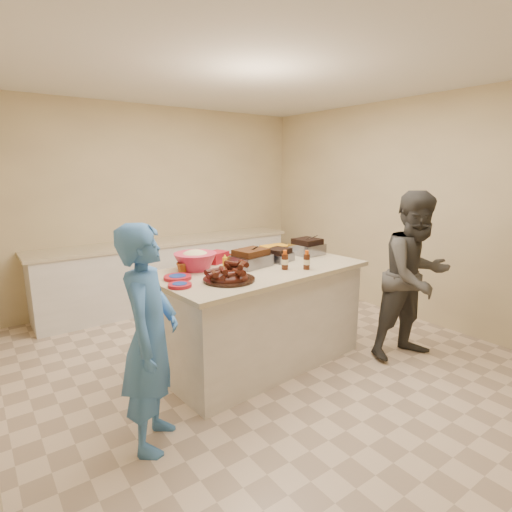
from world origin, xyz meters
TOP-DOWN VIEW (x-y plane):
  - room at (0.00, 0.00)m, footprint 4.50×5.00m
  - back_counter at (0.00, 2.20)m, footprint 3.60×0.64m
  - island at (-0.04, 0.06)m, footprint 2.08×1.21m
  - rib_platter at (-0.51, -0.17)m, footprint 0.50×0.50m
  - pulled_pork_tray at (-0.08, 0.13)m, footprint 0.40×0.33m
  - brisket_tray at (0.27, 0.15)m, footprint 0.32×0.29m
  - roasting_pan at (0.73, 0.22)m, footprint 0.32×0.32m
  - coleslaw_bowl at (-0.57, 0.32)m, footprint 0.42×0.42m
  - sausage_plate at (-0.00, 0.42)m, footprint 0.32×0.32m
  - mac_cheese_dish at (0.51, 0.50)m, footprint 0.33×0.24m
  - bbq_bottle_a at (0.11, -0.15)m, footprint 0.07×0.07m
  - bbq_bottle_b at (0.27, -0.26)m, footprint 0.06×0.06m
  - mustard_bottle at (-0.29, 0.25)m, footprint 0.05×0.05m
  - sauce_bowl at (-0.14, 0.31)m, footprint 0.14×0.06m
  - plate_stack_large at (-0.84, 0.13)m, footprint 0.25×0.25m
  - plate_stack_small at (-0.92, -0.09)m, footprint 0.20×0.20m
  - plastic_cup at (-0.72, 0.29)m, footprint 0.11×0.10m
  - basket_stack at (-0.26, 0.47)m, footprint 0.26×0.23m
  - guest_blue at (-1.33, -0.49)m, footprint 1.56×1.36m
  - guest_gray at (1.26, -0.75)m, footprint 1.14×1.79m

SIDE VIEW (x-z plane):
  - room at x=0.00m, z-range -1.35..1.35m
  - island at x=-0.04m, z-range -0.47..0.47m
  - guest_blue at x=-1.33m, z-range -0.18..0.18m
  - guest_gray at x=1.26m, z-range -0.31..0.31m
  - back_counter at x=0.00m, z-range 0.00..0.90m
  - rib_platter at x=-0.51m, z-range 0.86..1.03m
  - pulled_pork_tray at x=-0.08m, z-range 0.89..1.00m
  - brisket_tray at x=0.27m, z-range 0.91..0.99m
  - roasting_pan at x=0.73m, z-range 0.89..1.01m
  - coleslaw_bowl at x=-0.57m, z-range 0.81..1.08m
  - sausage_plate at x=0.00m, z-range 0.93..0.97m
  - mac_cheese_dish at x=0.51m, z-range 0.91..0.99m
  - bbq_bottle_a at x=0.11m, z-range 0.86..1.04m
  - bbq_bottle_b at x=0.27m, z-range 0.86..1.04m
  - mustard_bottle at x=-0.29m, z-range 0.88..1.01m
  - sauce_bowl at x=-0.14m, z-range 0.88..1.02m
  - plate_stack_large at x=-0.84m, z-range 0.93..0.96m
  - plate_stack_small at x=-0.92m, z-range 0.94..0.96m
  - plastic_cup at x=-0.72m, z-range 0.90..1.00m
  - basket_stack at x=-0.26m, z-range 0.89..1.00m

